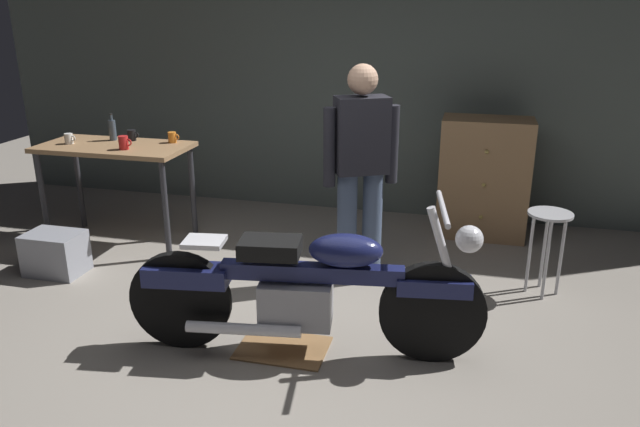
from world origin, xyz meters
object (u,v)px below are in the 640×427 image
Objects in this scene: person_standing at (361,166)px; wooden_dresser at (484,178)px; mug_red_diner at (124,143)px; mug_white_ceramic at (69,139)px; motorcycle at (307,287)px; mug_orange_travel at (172,137)px; mug_black_matte at (132,135)px; bottle at (112,130)px; shop_stool at (548,231)px; storage_bin at (55,253)px.

person_standing reaches higher than wooden_dresser.
mug_white_ceramic is at bearing 172.64° from mug_red_diner.
motorcycle is 20.85× the size of mug_orange_travel.
mug_black_matte is at bearing -178.35° from mug_orange_travel.
motorcycle is at bearing -44.12° from mug_orange_travel.
bottle is at bearing -176.03° from mug_orange_travel.
bottle reaches higher than mug_red_diner.
wooden_dresser reaches higher than motorcycle.
shop_stool is (1.49, 1.23, 0.05)m from motorcycle.
motorcycle is 20.25× the size of mug_black_matte.
mug_red_diner is at bearing -70.38° from mug_black_matte.
bottle is (0.04, 0.92, 0.83)m from storage_bin.
person_standing is at bearing -12.72° from mug_black_matte.
storage_bin is 1.24m from bottle.
mug_black_matte is at bearing -39.27° from person_standing.
mug_white_ceramic is (-2.52, 1.35, 0.50)m from motorcycle.
storage_bin is 4.21× the size of mug_orange_travel.
shop_stool is 3.60m from mug_black_matte.
shop_stool is 3.46m from mug_red_diner.
mug_red_diner is (-2.06, 0.16, 0.03)m from person_standing.
mug_black_matte is at bearing 173.99° from shop_stool.
motorcycle is at bearing -16.10° from storage_bin.
mug_red_diner is (0.33, 0.62, 0.79)m from storage_bin.
mug_red_diner is (-1.94, 1.28, 0.51)m from motorcycle.
person_standing reaches higher than mug_red_diner.
bottle reaches higher than storage_bin.
bottle is at bearing -166.19° from wooden_dresser.
mug_red_diner is 1.13× the size of mug_white_ceramic.
shop_stool is at bearing 31.31° from motorcycle.
storage_bin is 1.38m from mug_orange_travel.
mug_white_ceramic is at bearing 109.63° from storage_bin.
person_standing is at bearing -5.14° from mug_white_ceramic.
motorcycle is at bearing -140.47° from shop_stool.
shop_stool is at bearing -68.15° from wooden_dresser.
mug_red_diner reaches higher than motorcycle.
person_standing is 15.53× the size of mug_black_matte.
mug_orange_travel is (-1.78, 0.50, 0.02)m from person_standing.
shop_stool is (1.38, 0.12, -0.43)m from person_standing.
mug_orange_travel is (-1.67, 1.62, 0.50)m from motorcycle.
storage_bin is at bearing -118.28° from mug_red_diner.
mug_red_diner is 0.59m from mug_white_ceramic.
person_standing is at bearing -15.73° from mug_orange_travel.
bottle reaches higher than shop_stool.
mug_red_diner is 0.44m from mug_orange_travel.
motorcycle is 18.63× the size of mug_red_diner.
mug_red_diner reaches higher than mug_orange_travel.
mug_white_ceramic is at bearing -163.89° from wooden_dresser.
bottle reaches higher than wooden_dresser.
wooden_dresser is (0.92, 1.26, -0.38)m from person_standing.
mug_red_diner is 1.09× the size of mug_black_matte.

